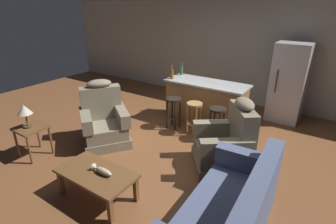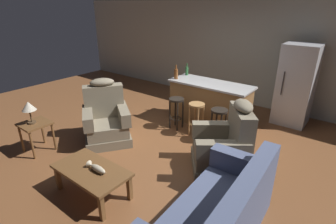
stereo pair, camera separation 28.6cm
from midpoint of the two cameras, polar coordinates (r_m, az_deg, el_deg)
ground_plane at (r=5.02m, az=-0.70°, el=-7.64°), size 12.00×12.00×0.00m
back_wall at (r=7.23m, az=13.82°, el=12.26°), size 12.00×0.05×2.60m
coffee_table at (r=3.83m, az=-17.45°, el=-13.08°), size 1.10×0.60×0.42m
fish_figurine at (r=3.73m, az=-16.38°, el=-12.24°), size 0.34×0.10×0.10m
couch at (r=3.19m, az=10.46°, el=-21.41°), size 0.94×1.94×0.94m
recliner_near_lamp at (r=5.22m, az=-15.28°, el=-2.04°), size 1.17×1.17×1.20m
recliner_near_island at (r=4.33m, az=10.77°, el=-6.96°), size 1.18×1.18×1.20m
end_table at (r=5.20m, az=-28.95°, el=-3.86°), size 0.48×0.48×0.56m
table_lamp at (r=5.06m, az=-30.22°, el=0.23°), size 0.24×0.24×0.41m
kitchen_island at (r=5.87m, az=6.80°, el=2.02°), size 1.80×0.70×0.95m
bar_stool_left at (r=5.57m, az=-0.27°, el=0.98°), size 0.32×0.32×0.68m
bar_stool_middle at (r=5.33m, az=4.20°, el=-0.15°), size 0.32×0.32×0.68m
bar_stool_right at (r=5.12m, az=9.08°, el=-1.38°), size 0.32×0.32×0.68m
refrigerator at (r=6.41m, az=23.58°, el=5.85°), size 0.70×0.69×1.76m
bottle_tall_green at (r=6.26m, az=1.66°, el=9.04°), size 0.07×0.07×0.28m
bottle_short_amber at (r=5.91m, az=-0.61°, el=8.36°), size 0.08×0.08×0.32m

